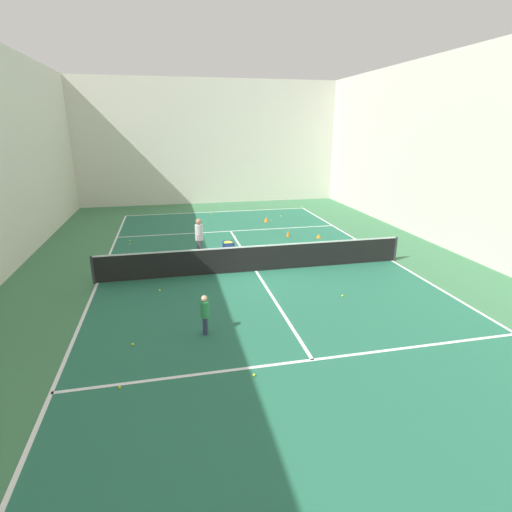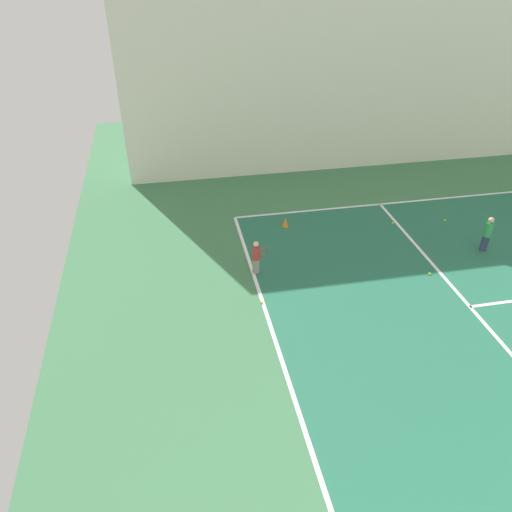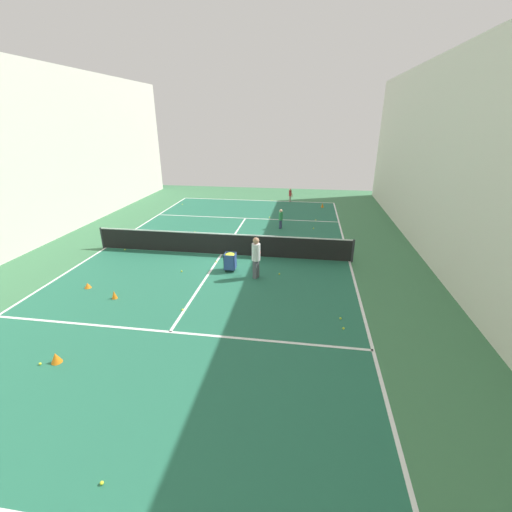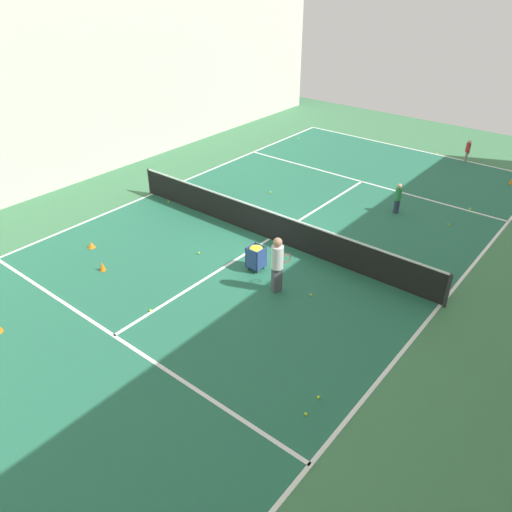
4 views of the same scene
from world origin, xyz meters
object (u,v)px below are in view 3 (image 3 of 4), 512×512
training_cone_0 (322,205)px  training_cone_1 (114,295)px  ball_cart (230,259)px  coach_at_net (256,255)px  child_midcourt (281,218)px  player_near_baseline (290,194)px  tennis_net (221,244)px

training_cone_0 → training_cone_1: size_ratio=1.09×
ball_cart → coach_at_net: bearing=156.3°
child_midcourt → training_cone_1: size_ratio=3.83×
player_near_baseline → ball_cart: (1.76, 13.40, -0.06)m
player_near_baseline → coach_at_net: coach_at_net is taller
tennis_net → training_cone_1: 5.51m
tennis_net → training_cone_0: tennis_net is taller
tennis_net → player_near_baseline: 11.93m
training_cone_1 → ball_cart: bearing=-140.1°
training_cone_0 → training_cone_1: bearing=62.5°
ball_cart → training_cone_0: ball_cart is taller
ball_cart → tennis_net: bearing=-64.6°
training_cone_0 → tennis_net: bearing=63.7°
child_midcourt → training_cone_1: 10.70m
player_near_baseline → ball_cart: 13.51m
training_cone_0 → player_near_baseline: bearing=-30.8°
tennis_net → training_cone_1: size_ratio=40.52×
child_midcourt → ball_cart: (1.60, 6.34, -0.12)m
tennis_net → player_near_baseline: (-2.59, -11.64, 0.06)m
tennis_net → training_cone_0: bearing=-116.3°
tennis_net → child_midcourt: bearing=-118.0°
player_near_baseline → ball_cart: size_ratio=1.32×
player_near_baseline → training_cone_1: (5.35, 16.40, -0.45)m
tennis_net → training_cone_0: (-5.03, -10.19, -0.38)m
ball_cart → training_cone_0: 12.67m
training_cone_0 → training_cone_1: training_cone_0 is taller
ball_cart → training_cone_1: ball_cart is taller
tennis_net → coach_at_net: size_ratio=7.08×
ball_cart → training_cone_1: (3.59, 3.00, -0.39)m
ball_cart → player_near_baseline: bearing=-97.5°
training_cone_0 → training_cone_1: (7.79, 14.95, -0.01)m
tennis_net → training_cone_1: (2.76, 4.76, -0.39)m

